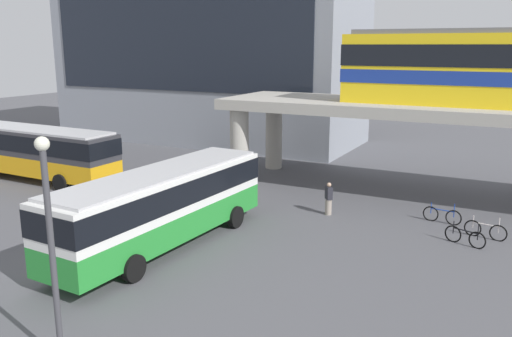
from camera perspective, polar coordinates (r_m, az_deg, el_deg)
The scene contains 9 objects.
ground_plane at distance 28.52m, azimuth -4.47°, elevation -3.45°, with size 120.00×120.00×0.00m, color #515156.
station_building at distance 47.03m, azimuth -5.22°, elevation 13.54°, with size 26.04×10.14×17.03m.
bus_main at distance 21.79m, azimuth -10.03°, elevation -3.39°, with size 3.19×11.16×3.22m.
bus_secondary at distance 34.86m, azimuth -22.28°, elevation 2.01°, with size 11.09×2.92×3.22m.
bicycle_silver at distance 24.94m, azimuth 23.38°, elevation -6.10°, with size 1.77×0.39×1.04m.
bicycle_blue at distance 26.32m, azimuth 19.33°, elevation -4.77°, with size 1.78×0.28×1.04m.
bicycle_black at distance 23.82m, azimuth 21.50°, elevation -6.82°, with size 1.70×0.66×1.04m.
pedestrian_by_bike_rack at distance 26.16m, azimuth 7.79°, elevation -3.34°, with size 0.46×0.47×1.62m.
lamp_post at distance 14.17m, azimuth -21.20°, elevation -6.52°, with size 0.36×0.36×5.99m.
Camera 1 is at (14.50, -13.18, 8.09)m, focal length 37.29 mm.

